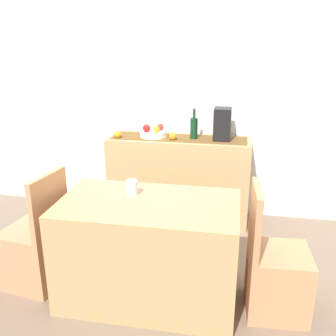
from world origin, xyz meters
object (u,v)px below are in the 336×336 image
Objects in this scene: fruit_bowl at (154,134)px; chair_by_corner at (275,276)px; chair_near_window at (36,251)px; wine_bottle at (194,128)px; dining_table at (149,250)px; sideboard_console at (179,179)px; coffee_cup at (132,188)px; coffee_maker at (222,124)px.

chair_by_corner is at bearing -48.95° from fruit_bowl.
chair_near_window is at bearing -179.94° from chair_by_corner.
fruit_bowl is at bearing 131.05° from chair_by_corner.
fruit_bowl is at bearing 180.00° from wine_bottle.
dining_table is 1.36× the size of chair_near_window.
fruit_bowl reaches higher than sideboard_console.
chair_near_window is (-0.73, -0.11, -0.53)m from coffee_cup.
wine_bottle reaches higher than fruit_bowl.
coffee_maker reaches higher than chair_near_window.
dining_table is (-0.01, -1.29, -0.06)m from sideboard_console.
coffee_cup is at bearing 143.79° from dining_table.
wine_bottle reaches higher than dining_table.
coffee_maker is 1.97m from chair_near_window.
coffee_cup is (-0.15, -1.18, 0.36)m from sideboard_console.
fruit_bowl is 0.88× the size of coffee_maker.
sideboard_console is 1.55× the size of chair_near_window.
wine_bottle is at bearing 119.33° from chair_by_corner.
fruit_bowl reaches higher than chair_near_window.
coffee_maker is 0.34× the size of chair_by_corner.
wine_bottle is 1.63m from chair_by_corner.
wine_bottle reaches higher than chair_near_window.
dining_table is 11.31× the size of coffee_cup.
wine_bottle is 1.23m from coffee_cup.
dining_table is at bearing -108.14° from coffee_maker.
wine_bottle is 0.95× the size of coffee_maker.
sideboard_console is at bearing 89.63° from dining_table.
fruit_bowl is 0.40m from wine_bottle.
coffee_cup is (-0.56, -1.18, -0.22)m from coffee_maker.
chair_by_corner is (0.87, -1.29, -0.16)m from sideboard_console.
sideboard_console is 4.50× the size of coffee_maker.
fruit_bowl is (-0.25, 0.00, 0.46)m from sideboard_console.
coffee_maker is (0.41, 0.00, 0.58)m from sideboard_console.
coffee_cup is at bearing 8.26° from chair_near_window.
coffee_cup is (-0.14, 0.10, 0.42)m from dining_table.
chair_near_window is at bearing -135.19° from coffee_maker.
wine_bottle reaches higher than chair_by_corner.
sideboard_console is 1.29m from dining_table.
sideboard_console is 0.53m from fruit_bowl.
coffee_maker is 2.87× the size of coffee_cup.
sideboard_console is 0.72m from coffee_maker.
sideboard_console is 4.73× the size of wine_bottle.
chair_near_window and chair_by_corner have the same top height.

